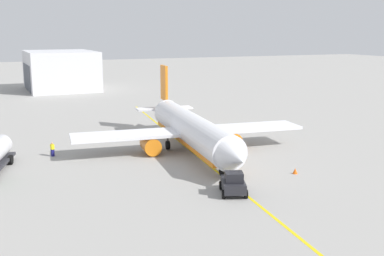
{
  "coord_description": "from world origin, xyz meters",
  "views": [
    {
      "loc": [
        53.01,
        -23.12,
        14.7
      ],
      "look_at": [
        0.0,
        0.0,
        3.0
      ],
      "focal_mm": 44.73,
      "sensor_mm": 36.0,
      "label": 1
    }
  ],
  "objects_px": {
    "refueling_worker": "(52,149)",
    "airplane": "(191,130)",
    "safety_cone_nose": "(295,171)",
    "pushback_tug": "(233,183)"
  },
  "relations": [
    {
      "from": "refueling_worker",
      "to": "airplane",
      "type": "bearing_deg",
      "value": 75.58
    },
    {
      "from": "airplane",
      "to": "safety_cone_nose",
      "type": "relative_size",
      "value": 56.62
    },
    {
      "from": "airplane",
      "to": "safety_cone_nose",
      "type": "height_order",
      "value": "airplane"
    },
    {
      "from": "safety_cone_nose",
      "to": "airplane",
      "type": "bearing_deg",
      "value": -155.65
    },
    {
      "from": "airplane",
      "to": "refueling_worker",
      "type": "height_order",
      "value": "airplane"
    },
    {
      "from": "pushback_tug",
      "to": "airplane",
      "type": "bearing_deg",
      "value": 170.0
    },
    {
      "from": "refueling_worker",
      "to": "safety_cone_nose",
      "type": "height_order",
      "value": "refueling_worker"
    },
    {
      "from": "airplane",
      "to": "safety_cone_nose",
      "type": "xyz_separation_m",
      "value": [
        13.51,
        6.11,
        -2.4
      ]
    },
    {
      "from": "safety_cone_nose",
      "to": "refueling_worker",
      "type": "bearing_deg",
      "value": -128.31
    },
    {
      "from": "refueling_worker",
      "to": "safety_cone_nose",
      "type": "distance_m",
      "value": 28.56
    }
  ]
}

